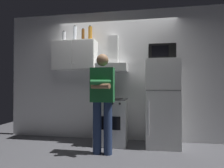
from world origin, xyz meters
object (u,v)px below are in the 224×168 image
at_px(stove_oven, 112,121).
at_px(refrigerator, 162,103).
at_px(bottle_canister_steel, 64,37).
at_px(bottle_beer_brown, 83,35).
at_px(range_hood, 113,62).
at_px(person_standing, 102,99).
at_px(bottle_liquor_amber, 90,34).
at_px(bottle_vodka_clear, 75,34).
at_px(upper_cabinet, 75,56).
at_px(microwave, 161,53).

relative_size(stove_oven, refrigerator, 0.55).
bearing_deg(bottle_canister_steel, bottle_beer_brown, 3.53).
distance_m(range_hood, person_standing, 1.01).
bearing_deg(bottle_canister_steel, range_hood, 1.47).
bearing_deg(refrigerator, stove_oven, -179.96).
bearing_deg(bottle_liquor_amber, bottle_beer_brown, -178.51).
distance_m(person_standing, bottle_canister_steel, 1.74).
xyz_separation_m(person_standing, bottle_beer_brown, (-0.57, 0.73, 1.27)).
xyz_separation_m(person_standing, bottle_liquor_amber, (-0.42, 0.73, 1.30)).
height_order(stove_oven, refrigerator, refrigerator).
bearing_deg(bottle_beer_brown, bottle_vodka_clear, 177.05).
relative_size(bottle_vodka_clear, bottle_beer_brown, 1.25).
bearing_deg(bottle_vodka_clear, refrigerator, -4.37).
bearing_deg(upper_cabinet, bottle_vodka_clear, 103.92).
distance_m(stove_oven, bottle_vodka_clear, 1.95).
bearing_deg(stove_oven, person_standing, -94.72).
xyz_separation_m(stove_oven, bottle_canister_steel, (-1.03, 0.10, 1.72)).
relative_size(upper_cabinet, bottle_beer_brown, 3.40).
relative_size(bottle_liquor_amber, bottle_beer_brown, 1.18).
xyz_separation_m(microwave, person_standing, (-1.00, -0.62, -0.84)).
height_order(person_standing, bottle_canister_steel, bottle_canister_steel).
bearing_deg(upper_cabinet, bottle_beer_brown, 0.02).
relative_size(refrigerator, bottle_beer_brown, 6.05).
bearing_deg(upper_cabinet, bottle_canister_steel, -173.81).
relative_size(upper_cabinet, microwave, 1.88).
bearing_deg(bottle_vodka_clear, range_hood, -0.57).
distance_m(microwave, bottle_canister_steel, 2.03).
bearing_deg(bottle_canister_steel, bottle_liquor_amber, 2.98).
xyz_separation_m(stove_oven, person_standing, (-0.05, -0.61, 0.47)).
height_order(upper_cabinet, refrigerator, upper_cabinet).
height_order(upper_cabinet, bottle_canister_steel, bottle_canister_steel).
distance_m(bottle_liquor_amber, bottle_canister_steel, 0.57).
xyz_separation_m(range_hood, bottle_canister_steel, (-1.03, -0.03, 0.56)).
bearing_deg(bottle_canister_steel, person_standing, -35.67).
bearing_deg(bottle_vodka_clear, microwave, -3.77).
bearing_deg(refrigerator, person_standing, -148.77).
height_order(refrigerator, bottle_beer_brown, bottle_beer_brown).
height_order(person_standing, bottle_vodka_clear, bottle_vodka_clear).
xyz_separation_m(refrigerator, microwave, (-0.00, 0.02, 0.94)).
bearing_deg(person_standing, refrigerator, 31.23).
relative_size(refrigerator, bottle_vodka_clear, 4.83).
bearing_deg(bottle_beer_brown, stove_oven, -11.39).
bearing_deg(bottle_liquor_amber, microwave, -4.44).
relative_size(refrigerator, microwave, 3.33).
xyz_separation_m(refrigerator, bottle_liquor_amber, (-1.42, 0.13, 1.40)).
height_order(refrigerator, bottle_vodka_clear, bottle_vodka_clear).
bearing_deg(bottle_vodka_clear, stove_oven, -9.53).
relative_size(refrigerator, bottle_canister_steel, 7.21).
xyz_separation_m(stove_oven, bottle_beer_brown, (-0.62, 0.13, 1.74)).
height_order(stove_oven, person_standing, person_standing).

